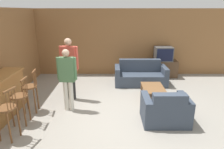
% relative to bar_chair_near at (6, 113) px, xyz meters
% --- Properties ---
extents(ground_plane, '(24.00, 24.00, 0.00)m').
position_rel_bar_chair_near_xyz_m(ground_plane, '(2.24, 0.83, -0.60)').
color(ground_plane, gray).
extents(wall_back, '(9.40, 0.08, 2.60)m').
position_rel_bar_chair_near_xyz_m(wall_back, '(2.24, 4.44, 0.70)').
color(wall_back, olive).
rests_on(wall_back, ground_plane).
extents(wall_left, '(0.08, 8.61, 2.60)m').
position_rel_bar_chair_near_xyz_m(wall_left, '(-0.94, 2.13, 0.70)').
color(wall_left, olive).
rests_on(wall_left, ground_plane).
extents(bar_chair_near, '(0.47, 0.47, 1.11)m').
position_rel_bar_chair_near_xyz_m(bar_chair_near, '(0.00, 0.00, 0.00)').
color(bar_chair_near, brown).
rests_on(bar_chair_near, ground_plane).
extents(bar_chair_mid, '(0.39, 0.39, 1.11)m').
position_rel_bar_chair_near_xyz_m(bar_chair_mid, '(0.00, 0.58, 0.00)').
color(bar_chair_mid, brown).
rests_on(bar_chair_mid, ground_plane).
extents(bar_chair_far, '(0.42, 0.42, 1.11)m').
position_rel_bar_chair_near_xyz_m(bar_chair_far, '(0.00, 1.17, 0.00)').
color(bar_chair_far, brown).
rests_on(bar_chair_far, ground_plane).
extents(couch_far, '(1.81, 0.84, 0.85)m').
position_rel_bar_chair_near_xyz_m(couch_far, '(3.08, 3.24, -0.30)').
color(couch_far, '#384251').
rests_on(couch_far, ground_plane).
extents(armchair_near, '(1.05, 0.80, 0.82)m').
position_rel_bar_chair_near_xyz_m(armchair_near, '(3.31, 0.63, -0.30)').
color(armchair_near, '#384251').
rests_on(armchair_near, ground_plane).
extents(coffee_table, '(0.62, 0.95, 0.37)m').
position_rel_bar_chair_near_xyz_m(coffee_table, '(3.29, 1.95, -0.28)').
color(coffee_table, brown).
rests_on(coffee_table, ground_plane).
extents(tv_unit, '(1.13, 0.49, 0.65)m').
position_rel_bar_chair_near_xyz_m(tv_unit, '(4.06, 4.06, -0.27)').
color(tv_unit, '#513823').
rests_on(tv_unit, ground_plane).
extents(tv, '(0.67, 0.52, 0.54)m').
position_rel_bar_chair_near_xyz_m(tv, '(4.06, 4.06, 0.33)').
color(tv, '#4C4C4C').
rests_on(tv, tv_unit).
extents(person_by_window, '(0.55, 0.26, 1.80)m').
position_rel_bar_chair_near_xyz_m(person_by_window, '(0.86, 1.96, 0.43)').
color(person_by_window, black).
rests_on(person_by_window, ground_plane).
extents(person_by_counter, '(0.50, 0.18, 1.62)m').
position_rel_bar_chair_near_xyz_m(person_by_counter, '(0.94, 1.27, 0.33)').
color(person_by_counter, silver).
rests_on(person_by_counter, ground_plane).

